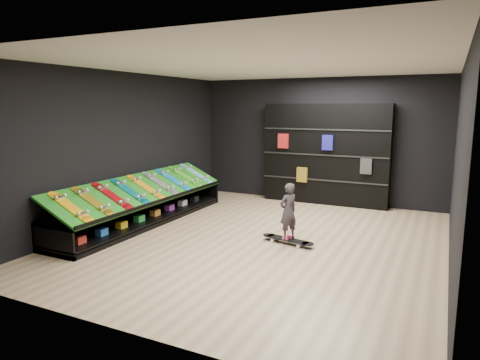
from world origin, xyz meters
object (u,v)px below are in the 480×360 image
at_px(display_rack, 144,211).
at_px(back_shelving, 325,154).
at_px(floor_skateboard, 288,241).
at_px(child, 288,222).

bearing_deg(display_rack, back_shelving, 49.89).
bearing_deg(back_shelving, floor_skateboard, -85.44).
height_order(display_rack, back_shelving, back_shelving).
relative_size(display_rack, floor_skateboard, 4.59).
height_order(back_shelving, floor_skateboard, back_shelving).
bearing_deg(display_rack, child, -0.25).
distance_m(back_shelving, child, 3.44).
relative_size(floor_skateboard, child, 1.68).
bearing_deg(back_shelving, display_rack, -130.11).
distance_m(display_rack, floor_skateboard, 3.07).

